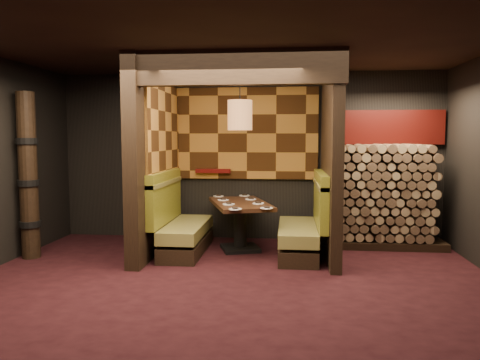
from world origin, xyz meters
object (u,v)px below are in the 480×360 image
Objects in this scene: booth_bench_right at (305,229)px; firewood_stack at (389,196)px; booth_bench_left at (180,226)px; totem_column at (28,177)px; pendant_lamp at (240,115)px; dining_table at (240,217)px.

firewood_stack reaches higher than booth_bench_right.
firewood_stack is at bearing 12.17° from booth_bench_left.
totem_column is at bearing -166.81° from firewood_stack.
booth_bench_right is 1.96m from pendant_lamp.
booth_bench_right is at bearing 7.86° from totem_column.
dining_table is 1.57m from pendant_lamp.
booth_bench_right is at bearing 0.00° from booth_bench_left.
dining_table is 0.67× the size of totem_column.
dining_table is at bearing 14.32° from totem_column.
firewood_stack reaches higher than booth_bench_left.
booth_bench_right reaches higher than dining_table.
pendant_lamp is at bearing 170.52° from booth_bench_right.
booth_bench_right is 0.67× the size of totem_column.
firewood_stack is (2.34, 0.49, 0.30)m from dining_table.
booth_bench_right is (1.89, 0.00, 0.00)m from booth_bench_left.
firewood_stack is (2.34, 0.54, -1.27)m from pendant_lamp.
booth_bench_right is 4.10m from totem_column.
booth_bench_left is 1.00× the size of dining_table.
booth_bench_left is at bearing -166.68° from dining_table.
totem_column reaches higher than firewood_stack.
firewood_stack is at bearing 13.19° from totem_column.
booth_bench_right is 1.00× the size of dining_table.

